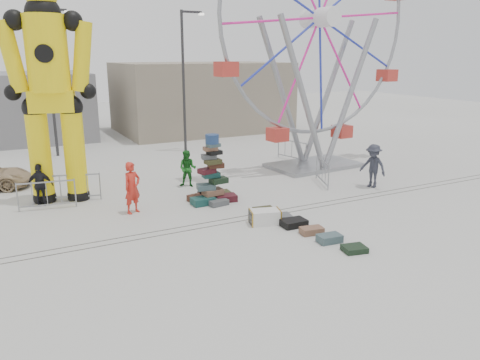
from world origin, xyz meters
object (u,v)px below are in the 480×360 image
steamer_trunk (265,217)px  barricade_wheel_front (322,172)px  barricade_dummy_c (74,187)px  pedestrian_black (40,185)px  suitcase_tower (212,183)px  barricade_dummy_b (47,195)px  barricade_wheel_back (292,150)px  pedestrian_grey (373,166)px  lamp_post_right (185,74)px  pedestrian_red (132,188)px  lamp_post_left (51,75)px  pedestrian_green (188,169)px  ferris_wheel (319,38)px  crash_test_dummy (50,85)px

steamer_trunk → barricade_wheel_front: size_ratio=0.52×
barricade_dummy_c → pedestrian_black: (-1.19, -0.04, 0.26)m
suitcase_tower → barricade_dummy_c: 5.44m
barricade_dummy_b → barricade_wheel_back: 13.04m
barricade_wheel_front → pedestrian_grey: bearing=-108.5°
lamp_post_right → pedestrian_red: (-5.88, -9.79, -3.53)m
lamp_post_left → barricade_dummy_c: 10.13m
pedestrian_green → suitcase_tower: bearing=-51.8°
pedestrian_black → barricade_wheel_front: bearing=-168.9°
barricade_dummy_b → barricade_wheel_back: (12.73, 2.82, 0.00)m
suitcase_tower → barricade_dummy_c: bearing=153.2°
steamer_trunk → barricade_wheel_back: size_ratio=0.52×
pedestrian_red → pedestrian_grey: (10.12, -1.41, -0.00)m
suitcase_tower → pedestrian_grey: suitcase_tower is taller
suitcase_tower → pedestrian_red: (-3.11, 0.08, 0.20)m
ferris_wheel → steamer_trunk: 10.76m
barricade_dummy_b → pedestrian_black: bearing=112.5°
pedestrian_grey → lamp_post_right: bearing=-174.0°
suitcase_tower → lamp_post_right: bearing=75.6°
crash_test_dummy → pedestrian_grey: (12.24, -4.17, -3.55)m
suitcase_tower → pedestrian_green: (-0.06, 2.45, 0.06)m
ferris_wheel → pedestrian_green: 9.01m
steamer_trunk → pedestrian_grey: size_ratio=0.55×
barricade_dummy_c → pedestrian_green: (4.73, -0.12, 0.25)m
lamp_post_right → pedestrian_green: lamp_post_right is taller
lamp_post_right → pedestrian_grey: size_ratio=4.23×
suitcase_tower → barricade_wheel_front: 5.39m
pedestrian_red → pedestrian_black: 3.77m
ferris_wheel → steamer_trunk: bearing=-140.8°
barricade_dummy_b → pedestrian_grey: bearing=-5.3°
lamp_post_right → barricade_wheel_front: lamp_post_right is taller
pedestrian_red → suitcase_tower: bearing=-25.8°
barricade_wheel_back → pedestrian_green: bearing=-85.9°
steamer_trunk → pedestrian_red: 4.93m
steamer_trunk → pedestrian_black: pedestrian_black is taller
crash_test_dummy → barricade_wheel_front: size_ratio=4.26×
lamp_post_left → suitcase_tower: 13.15m
ferris_wheel → barricade_dummy_b: 14.15m
barricade_dummy_b → barricade_wheel_back: bearing=21.5°
barricade_wheel_back → steamer_trunk: bearing=-53.1°
ferris_wheel → barricade_wheel_front: size_ratio=6.44×
crash_test_dummy → pedestrian_grey: crash_test_dummy is taller
lamp_post_left → barricade_wheel_back: bearing=-32.6°
pedestrian_grey → lamp_post_left: bearing=-154.3°
lamp_post_right → pedestrian_black: size_ratio=4.91×
barricade_dummy_c → barricade_wheel_front: 10.49m
pedestrian_green → ferris_wheel: bearing=40.7°
pedestrian_red → barricade_wheel_front: bearing=-24.4°
barricade_wheel_front → pedestrian_black: size_ratio=1.23×
lamp_post_left → pedestrian_green: lamp_post_left is taller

